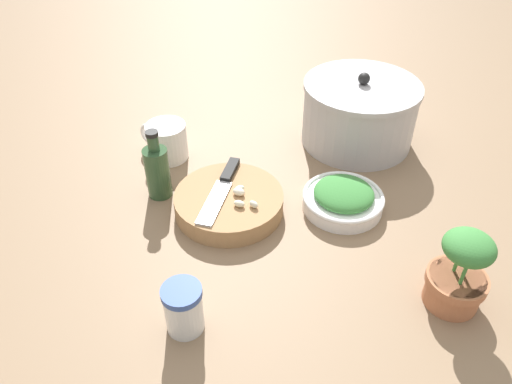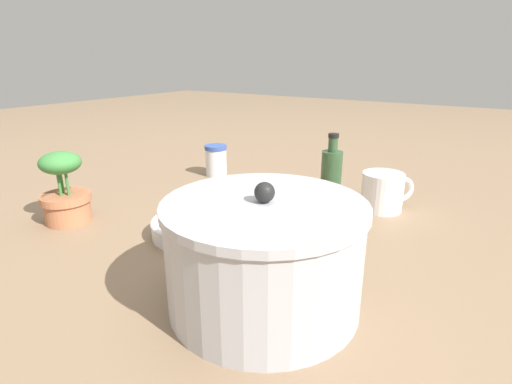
% 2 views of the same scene
% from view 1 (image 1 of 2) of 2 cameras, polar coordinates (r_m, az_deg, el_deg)
% --- Properties ---
extents(ground_plane, '(5.00, 5.00, 0.00)m').
position_cam_1_polar(ground_plane, '(1.08, 0.63, -1.22)').
color(ground_plane, '#7F664C').
extents(cutting_board, '(0.23, 0.23, 0.04)m').
position_cam_1_polar(cutting_board, '(1.05, -3.11, -1.22)').
color(cutting_board, '#9E754C').
rests_on(cutting_board, ground_plane).
extents(chef_knife, '(0.21, 0.12, 0.01)m').
position_cam_1_polar(chef_knife, '(1.05, -3.87, 0.67)').
color(chef_knife, black).
rests_on(chef_knife, cutting_board).
extents(garlic_cloves, '(0.08, 0.05, 0.02)m').
position_cam_1_polar(garlic_cloves, '(1.02, -1.65, -0.47)').
color(garlic_cloves, silver).
rests_on(garlic_cloves, cutting_board).
extents(herb_bowl, '(0.17, 0.17, 0.06)m').
position_cam_1_polar(herb_bowl, '(1.07, 9.93, -0.71)').
color(herb_bowl, white).
rests_on(herb_bowl, ground_plane).
extents(spice_jar, '(0.07, 0.07, 0.09)m').
position_cam_1_polar(spice_jar, '(0.83, -8.28, -13.03)').
color(spice_jar, silver).
rests_on(spice_jar, ground_plane).
extents(coffee_mug, '(0.11, 0.11, 0.09)m').
position_cam_1_polar(coffee_mug, '(1.21, -10.21, 5.75)').
color(coffee_mug, white).
rests_on(coffee_mug, ground_plane).
extents(oil_bottle, '(0.05, 0.05, 0.16)m').
position_cam_1_polar(oil_bottle, '(1.08, -11.21, 2.44)').
color(oil_bottle, '#2D4C2D').
rests_on(oil_bottle, ground_plane).
extents(stock_pot, '(0.28, 0.28, 0.19)m').
position_cam_1_polar(stock_pot, '(1.26, 11.68, 8.81)').
color(stock_pot, '#B2B2B7').
rests_on(stock_pot, ground_plane).
extents(potted_herb, '(0.10, 0.10, 0.16)m').
position_cam_1_polar(potted_herb, '(0.91, 22.16, -8.76)').
color(potted_herb, '#B26B47').
rests_on(potted_herb, ground_plane).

